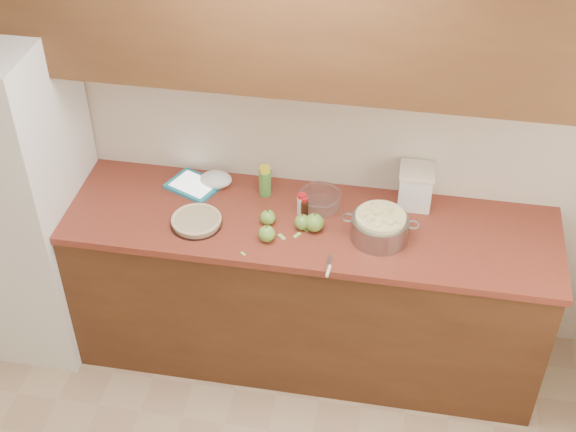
% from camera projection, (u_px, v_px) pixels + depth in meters
% --- Properties ---
extents(room_shell, '(3.60, 3.60, 3.60)m').
position_uv_depth(room_shell, '(207.00, 417.00, 2.54)').
color(room_shell, tan).
rests_on(room_shell, ground).
extents(counter_run, '(2.64, 0.68, 0.92)m').
position_uv_depth(counter_run, '(288.00, 286.00, 4.20)').
color(counter_run, '#512D16').
rests_on(counter_run, ground).
extents(upper_cabinets, '(2.60, 0.34, 0.70)m').
position_uv_depth(upper_cabinets, '(294.00, 7.00, 3.38)').
color(upper_cabinets, '#56361A').
rests_on(upper_cabinets, room_shell).
extents(fridge, '(0.70, 0.70, 1.80)m').
position_uv_depth(fridge, '(9.00, 195.00, 4.09)').
color(fridge, white).
rests_on(fridge, ground).
extents(pie, '(0.25, 0.25, 0.04)m').
position_uv_depth(pie, '(196.00, 221.00, 3.87)').
color(pie, silver).
rests_on(pie, counter_run).
extents(colander, '(0.37, 0.27, 0.14)m').
position_uv_depth(colander, '(380.00, 227.00, 3.76)').
color(colander, gray).
rests_on(colander, counter_run).
extents(flour_canister, '(0.17, 0.17, 0.21)m').
position_uv_depth(flour_canister, '(416.00, 186.00, 3.94)').
color(flour_canister, white).
rests_on(flour_canister, counter_run).
extents(tablet, '(0.31, 0.28, 0.02)m').
position_uv_depth(tablet, '(194.00, 185.00, 4.11)').
color(tablet, teal).
rests_on(tablet, counter_run).
extents(paring_knife, '(0.02, 0.15, 0.01)m').
position_uv_depth(paring_knife, '(329.00, 269.00, 3.62)').
color(paring_knife, gray).
rests_on(paring_knife, counter_run).
extents(lemon_bottle, '(0.06, 0.06, 0.17)m').
position_uv_depth(lemon_bottle, '(265.00, 181.00, 4.01)').
color(lemon_bottle, '#4C8C38').
rests_on(lemon_bottle, counter_run).
extents(cinnamon_shaker, '(0.05, 0.05, 0.12)m').
position_uv_depth(cinnamon_shaker, '(302.00, 204.00, 3.91)').
color(cinnamon_shaker, beige).
rests_on(cinnamon_shaker, counter_run).
extents(vanilla_bottle, '(0.04, 0.04, 0.11)m').
position_uv_depth(vanilla_bottle, '(304.00, 207.00, 3.90)').
color(vanilla_bottle, black).
rests_on(vanilla_bottle, counter_run).
extents(mixing_bowl, '(0.21, 0.21, 0.08)m').
position_uv_depth(mixing_bowl, '(320.00, 199.00, 3.96)').
color(mixing_bowl, silver).
rests_on(mixing_bowl, counter_run).
extents(paper_towel, '(0.20, 0.18, 0.07)m').
position_uv_depth(paper_towel, '(216.00, 179.00, 4.10)').
color(paper_towel, white).
rests_on(paper_towel, counter_run).
extents(apple_left, '(0.08, 0.08, 0.09)m').
position_uv_depth(apple_left, '(268.00, 217.00, 3.86)').
color(apple_left, olive).
rests_on(apple_left, counter_run).
extents(apple_center, '(0.08, 0.08, 0.09)m').
position_uv_depth(apple_center, '(302.00, 222.00, 3.83)').
color(apple_center, olive).
rests_on(apple_center, counter_run).
extents(apple_front, '(0.08, 0.08, 0.09)m').
position_uv_depth(apple_front, '(267.00, 234.00, 3.76)').
color(apple_front, olive).
rests_on(apple_front, counter_run).
extents(apple_extra, '(0.09, 0.09, 0.10)m').
position_uv_depth(apple_extra, '(314.00, 223.00, 3.82)').
color(apple_extra, olive).
rests_on(apple_extra, counter_run).
extents(peel_a, '(0.05, 0.05, 0.00)m').
position_uv_depth(peel_a, '(282.00, 237.00, 3.80)').
color(peel_a, '#93C961').
rests_on(peel_a, counter_run).
extents(peel_b, '(0.04, 0.05, 0.00)m').
position_uv_depth(peel_b, '(297.00, 235.00, 3.81)').
color(peel_b, '#93C961').
rests_on(peel_b, counter_run).
extents(peel_c, '(0.05, 0.05, 0.00)m').
position_uv_depth(peel_c, '(305.00, 229.00, 3.85)').
color(peel_c, '#93C961').
rests_on(peel_c, counter_run).
extents(peel_d, '(0.03, 0.03, 0.00)m').
position_uv_depth(peel_d, '(243.00, 254.00, 3.71)').
color(peel_d, '#93C961').
rests_on(peel_d, counter_run).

